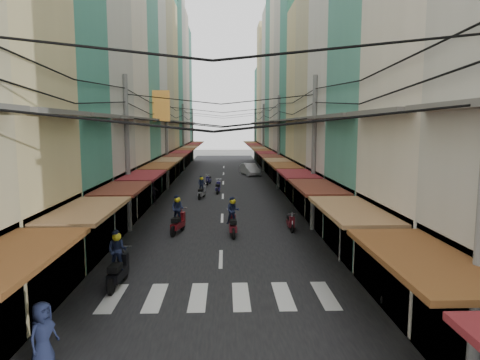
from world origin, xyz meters
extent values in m
plane|color=slate|center=(0.00, 0.00, 0.00)|extent=(160.00, 160.00, 0.00)
cube|color=black|center=(0.00, 20.00, 0.01)|extent=(10.00, 80.00, 0.02)
cube|color=gray|center=(-6.50, 20.00, 0.03)|extent=(3.00, 80.00, 0.06)
cube|color=gray|center=(6.50, 20.00, 0.03)|extent=(3.00, 80.00, 0.06)
cube|color=silver|center=(-3.50, -6.00, 0.03)|extent=(0.55, 2.40, 0.01)
cube|color=silver|center=(-2.10, -6.00, 0.03)|extent=(0.55, 2.40, 0.01)
cube|color=silver|center=(-0.70, -6.00, 0.03)|extent=(0.55, 2.40, 0.01)
cube|color=silver|center=(0.70, -6.00, 0.03)|extent=(0.55, 2.40, 0.01)
cube|color=silver|center=(2.10, -6.00, 0.03)|extent=(0.55, 2.40, 0.01)
cube|color=silver|center=(3.50, -6.00, 0.03)|extent=(0.55, 2.40, 0.01)
cube|color=brown|center=(-4.10, -10.98, 3.00)|extent=(1.80, 4.34, 0.12)
cube|color=black|center=(-5.60, -6.27, 1.60)|extent=(1.20, 4.52, 3.20)
cube|color=olive|center=(-4.10, -6.27, 3.00)|extent=(1.80, 4.33, 0.12)
cube|color=#595651|center=(-4.75, -6.27, 6.00)|extent=(0.50, 4.23, 0.15)
cube|color=teal|center=(-8.00, -1.76, 9.62)|extent=(6.00, 4.30, 19.25)
cube|color=black|center=(-5.60, -1.76, 1.60)|extent=(1.20, 4.13, 3.20)
cube|color=maroon|center=(-4.10, -1.76, 3.00)|extent=(1.80, 3.96, 0.12)
cube|color=#595651|center=(-4.75, -1.76, 6.00)|extent=(0.50, 3.87, 0.15)
cube|color=beige|center=(-8.00, 2.96, 10.47)|extent=(6.00, 5.14, 20.93)
cube|color=black|center=(-5.60, 2.96, 1.60)|extent=(1.20, 4.94, 3.20)
cube|color=maroon|center=(-4.10, 2.96, 3.00)|extent=(1.80, 4.73, 0.12)
cube|color=#595651|center=(-4.75, 2.96, 6.00)|extent=(0.50, 4.63, 0.15)
cube|color=beige|center=(-8.00, 8.00, 8.72)|extent=(6.00, 4.95, 17.43)
cube|color=black|center=(-5.60, 8.00, 1.60)|extent=(1.20, 4.75, 3.20)
cube|color=brown|center=(-4.10, 8.00, 3.00)|extent=(1.80, 4.56, 0.12)
cube|color=#595651|center=(-4.75, 8.00, 6.00)|extent=(0.50, 4.46, 0.15)
cube|color=#509A86|center=(-8.00, 12.98, 8.16)|extent=(6.00, 4.99, 16.32)
cube|color=black|center=(-5.60, 12.98, 1.60)|extent=(1.20, 4.80, 3.20)
cube|color=olive|center=(-4.10, 12.98, 3.00)|extent=(1.80, 4.60, 0.12)
cube|color=#595651|center=(-4.75, 12.98, 6.00)|extent=(0.50, 4.50, 0.15)
cube|color=silver|center=(-8.00, 17.80, 11.44)|extent=(6.00, 4.65, 22.87)
cube|color=black|center=(-5.60, 17.80, 1.60)|extent=(1.20, 4.46, 3.20)
cube|color=maroon|center=(-4.10, 17.80, 3.00)|extent=(1.80, 4.27, 0.12)
cube|color=#595651|center=(-4.75, 17.80, 6.00)|extent=(0.50, 4.18, 0.15)
cube|color=tan|center=(-8.00, 22.57, 10.29)|extent=(6.00, 4.89, 20.58)
cube|color=black|center=(-5.60, 22.57, 1.60)|extent=(1.20, 4.70, 3.20)
cube|color=maroon|center=(-4.10, 22.57, 3.00)|extent=(1.80, 4.50, 0.12)
cube|color=#595651|center=(-4.75, 22.57, 6.00)|extent=(0.50, 4.40, 0.15)
cube|color=#D1BD82|center=(-8.00, 27.27, 9.22)|extent=(6.00, 4.52, 18.44)
cube|color=black|center=(-5.60, 27.27, 1.60)|extent=(1.20, 4.34, 3.20)
cube|color=brown|center=(-4.10, 27.27, 3.00)|extent=(1.80, 4.16, 0.12)
cube|color=#595651|center=(-4.75, 27.27, 6.00)|extent=(0.50, 4.07, 0.15)
cube|color=teal|center=(-8.00, 32.13, 10.31)|extent=(6.00, 5.20, 20.63)
cube|color=black|center=(-5.60, 32.13, 1.60)|extent=(1.20, 4.99, 3.20)
cube|color=olive|center=(-4.10, 32.13, 3.00)|extent=(1.80, 4.78, 0.12)
cube|color=#595651|center=(-4.75, 32.13, 6.00)|extent=(0.50, 4.68, 0.15)
cube|color=beige|center=(-8.00, 37.20, 11.85)|extent=(6.00, 4.94, 23.70)
cube|color=black|center=(-5.60, 37.20, 1.60)|extent=(1.20, 4.74, 3.20)
cube|color=maroon|center=(-4.10, 37.20, 3.00)|extent=(1.80, 4.55, 0.12)
cube|color=#595651|center=(-4.75, 37.20, 6.00)|extent=(0.50, 4.45, 0.15)
cube|color=beige|center=(-8.00, 42.14, 10.56)|extent=(6.00, 4.96, 21.12)
cube|color=black|center=(-5.60, 42.14, 1.60)|extent=(1.20, 4.76, 3.20)
cube|color=maroon|center=(-4.10, 42.14, 3.00)|extent=(1.80, 4.56, 0.12)
cube|color=#595651|center=(-4.75, 42.14, 6.00)|extent=(0.50, 4.46, 0.15)
cube|color=#509A86|center=(-8.00, 47.14, 9.95)|extent=(6.00, 5.04, 19.90)
cube|color=black|center=(-5.60, 47.14, 1.60)|extent=(1.20, 4.84, 3.20)
cube|color=brown|center=(-4.10, 47.14, 3.00)|extent=(1.80, 4.64, 0.12)
cube|color=#595651|center=(-4.75, 47.14, 6.00)|extent=(0.50, 4.54, 0.15)
cube|color=#553713|center=(-4.40, 12.00, 7.00)|extent=(1.20, 0.40, 2.20)
cube|color=brown|center=(4.10, -11.40, 3.00)|extent=(1.80, 4.35, 0.12)
cube|color=#595651|center=(4.75, -11.40, 6.00)|extent=(0.50, 4.25, 0.15)
cube|color=black|center=(5.60, -6.55, 1.60)|extent=(1.20, 4.78, 3.20)
cube|color=olive|center=(4.10, -6.55, 3.00)|extent=(1.80, 4.58, 0.12)
cube|color=#595651|center=(4.75, -6.55, 6.00)|extent=(0.50, 4.48, 0.15)
cube|color=#509A86|center=(8.00, -1.55, 7.54)|extent=(6.00, 5.03, 15.08)
cube|color=black|center=(5.60, -1.55, 1.60)|extent=(1.20, 4.83, 3.20)
cube|color=maroon|center=(4.10, -1.55, 3.00)|extent=(1.80, 4.63, 0.12)
cube|color=#595651|center=(4.75, -1.55, 6.00)|extent=(0.50, 4.53, 0.15)
cube|color=silver|center=(8.00, 3.36, 10.83)|extent=(6.00, 4.79, 21.66)
cube|color=black|center=(5.60, 3.36, 1.60)|extent=(1.20, 4.60, 3.20)
cube|color=maroon|center=(4.10, 3.36, 3.00)|extent=(1.80, 4.41, 0.12)
cube|color=#595651|center=(4.75, 3.36, 6.00)|extent=(0.50, 4.31, 0.15)
cube|color=tan|center=(8.00, 8.02, 10.37)|extent=(6.00, 4.52, 20.74)
cube|color=black|center=(5.60, 8.02, 1.60)|extent=(1.20, 4.34, 3.20)
cube|color=brown|center=(4.10, 8.02, 3.00)|extent=(1.80, 4.16, 0.12)
cube|color=#595651|center=(4.75, 8.02, 6.00)|extent=(0.50, 4.07, 0.15)
cube|color=#D1BD82|center=(8.00, 12.34, 7.06)|extent=(6.00, 4.12, 14.13)
cube|color=black|center=(5.60, 12.34, 1.60)|extent=(1.20, 3.96, 3.20)
cube|color=olive|center=(4.10, 12.34, 3.00)|extent=(1.80, 3.79, 0.12)
cube|color=#595651|center=(4.75, 12.34, 6.00)|extent=(0.50, 3.71, 0.15)
cube|color=teal|center=(8.00, 16.61, 8.84)|extent=(6.00, 4.40, 17.68)
cube|color=black|center=(5.60, 16.61, 1.60)|extent=(1.20, 4.23, 3.20)
cube|color=maroon|center=(4.10, 16.61, 3.00)|extent=(1.80, 4.05, 0.12)
cube|color=#595651|center=(4.75, 16.61, 6.00)|extent=(0.50, 3.96, 0.15)
cube|color=beige|center=(8.00, 21.13, 11.30)|extent=(6.00, 4.64, 22.59)
cube|color=black|center=(5.60, 21.13, 1.60)|extent=(1.20, 4.45, 3.20)
cube|color=maroon|center=(4.10, 21.13, 3.00)|extent=(1.80, 4.26, 0.12)
cube|color=#595651|center=(4.75, 21.13, 6.00)|extent=(0.50, 4.17, 0.15)
cube|color=beige|center=(8.00, 25.45, 10.63)|extent=(6.00, 4.00, 21.25)
cube|color=black|center=(5.60, 25.45, 1.60)|extent=(1.20, 3.84, 3.20)
cube|color=brown|center=(4.10, 25.45, 3.00)|extent=(1.80, 3.68, 0.12)
cube|color=#595651|center=(4.75, 25.45, 6.00)|extent=(0.50, 3.60, 0.15)
cube|color=#509A86|center=(8.00, 29.95, 11.16)|extent=(6.00, 5.01, 22.33)
cube|color=black|center=(5.60, 29.95, 1.60)|extent=(1.20, 4.81, 3.20)
cube|color=olive|center=(4.10, 29.95, 3.00)|extent=(1.80, 4.61, 0.12)
cube|color=#595651|center=(4.75, 29.95, 6.00)|extent=(0.50, 4.51, 0.15)
cube|color=silver|center=(8.00, 34.96, 9.86)|extent=(6.00, 5.00, 19.71)
cube|color=black|center=(5.60, 34.96, 1.60)|extent=(1.20, 4.80, 3.20)
cube|color=maroon|center=(4.10, 34.96, 3.00)|extent=(1.80, 4.60, 0.12)
cube|color=#595651|center=(4.75, 34.96, 6.00)|extent=(0.50, 4.50, 0.15)
cube|color=tan|center=(8.00, 39.61, 8.43)|extent=(6.00, 4.32, 16.86)
cube|color=black|center=(5.60, 39.61, 1.60)|extent=(1.20, 4.15, 3.20)
cube|color=maroon|center=(4.10, 39.61, 3.00)|extent=(1.80, 3.97, 0.12)
cube|color=#595651|center=(4.75, 39.61, 6.00)|extent=(0.50, 3.89, 0.15)
cube|color=#D1BD82|center=(8.00, 43.94, 9.98)|extent=(6.00, 4.33, 19.96)
cube|color=black|center=(5.60, 43.94, 1.60)|extent=(1.20, 4.16, 3.20)
cube|color=brown|center=(4.10, 43.94, 3.00)|extent=(1.80, 3.99, 0.12)
cube|color=#595651|center=(4.75, 43.94, 6.00)|extent=(0.50, 3.90, 0.15)
cube|color=teal|center=(8.00, 48.54, 7.17)|extent=(6.00, 4.88, 14.34)
cube|color=black|center=(5.60, 48.54, 1.60)|extent=(1.20, 4.68, 3.20)
cube|color=olive|center=(4.10, 48.54, 3.00)|extent=(1.80, 4.49, 0.12)
cube|color=#595651|center=(4.75, 48.54, 6.00)|extent=(0.50, 4.39, 0.15)
cylinder|color=slate|center=(-4.90, 3.00, 4.10)|extent=(0.26, 0.26, 8.20)
cylinder|color=slate|center=(4.90, 3.00, 4.10)|extent=(0.26, 0.26, 8.20)
cylinder|color=slate|center=(-4.90, 18.00, 4.10)|extent=(0.26, 0.26, 8.20)
cylinder|color=slate|center=(4.90, 18.00, 4.10)|extent=(0.26, 0.26, 8.20)
cylinder|color=slate|center=(-4.90, 33.00, 4.10)|extent=(0.26, 0.26, 8.20)
cylinder|color=slate|center=(4.90, 33.00, 4.10)|extent=(0.26, 0.26, 8.20)
cylinder|color=slate|center=(-4.90, 48.00, 4.10)|extent=(0.26, 0.26, 8.20)
cylinder|color=slate|center=(4.90, 48.00, 4.10)|extent=(0.26, 0.26, 8.20)
imported|color=#B8B8BC|center=(3.00, 28.59, 0.00)|extent=(4.98, 2.89, 1.65)
imported|color=black|center=(6.19, 1.95, 0.00)|extent=(1.76, 1.14, 1.13)
cylinder|color=black|center=(-2.28, 3.10, 0.29)|extent=(0.11, 0.58, 0.58)
cylinder|color=black|center=(-2.28, 1.65, 0.29)|extent=(0.11, 0.58, 0.58)
cube|color=maroon|center=(-2.28, 2.38, 0.47)|extent=(0.38, 1.28, 0.31)
cube|color=black|center=(-2.28, 2.10, 0.80)|extent=(0.36, 0.61, 0.20)
cube|color=maroon|center=(-2.28, 2.99, 0.72)|extent=(0.33, 0.31, 0.61)
imported|color=#1B2240|center=(-2.28, 2.38, 0.61)|extent=(0.58, 0.41, 1.47)
sphere|color=yellow|center=(-2.28, 2.38, 1.72)|extent=(0.31, 0.31, 0.31)
cylinder|color=black|center=(0.58, 2.57, 0.29)|extent=(0.11, 0.57, 0.57)
cylinder|color=black|center=(0.58, 1.14, 0.29)|extent=(0.11, 0.57, 0.57)
cube|color=maroon|center=(0.58, 1.86, 0.46)|extent=(0.37, 1.26, 0.31)
cube|color=black|center=(0.58, 1.58, 0.79)|extent=(0.35, 0.60, 0.20)
cube|color=maroon|center=(0.58, 2.46, 0.71)|extent=(0.33, 0.31, 0.60)
imported|color=#1B2240|center=(0.58, 1.86, 0.60)|extent=(0.58, 0.41, 1.46)
sphere|color=yellow|center=(0.58, 1.86, 1.70)|extent=(0.31, 0.31, 0.31)
cylinder|color=black|center=(-1.62, 13.69, 0.25)|extent=(0.10, 0.51, 0.51)
cylinder|color=black|center=(-1.62, 12.42, 0.25)|extent=(0.10, 0.51, 0.51)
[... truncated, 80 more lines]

